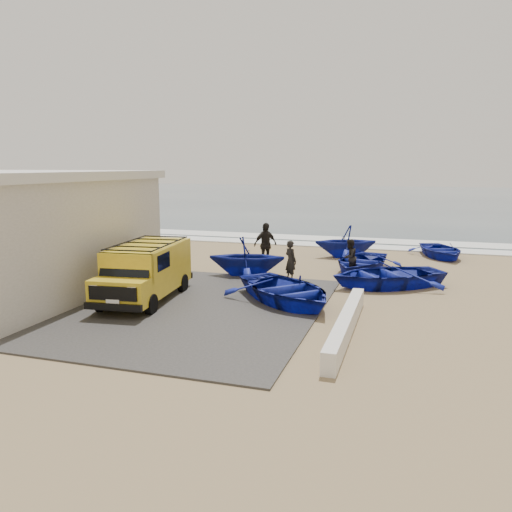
# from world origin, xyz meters

# --- Properties ---
(ground) EXTENTS (160.00, 160.00, 0.00)m
(ground) POSITION_xyz_m (0.00, 0.00, 0.00)
(ground) COLOR #927B55
(slab) EXTENTS (12.00, 10.00, 0.05)m
(slab) POSITION_xyz_m (-2.00, -2.00, 0.03)
(slab) COLOR #3E3B39
(slab) RESTS_ON ground
(ocean) EXTENTS (180.00, 88.00, 0.01)m
(ocean) POSITION_xyz_m (0.00, 56.00, 0.00)
(ocean) COLOR #385166
(ocean) RESTS_ON ground
(surf_line) EXTENTS (180.00, 1.60, 0.06)m
(surf_line) POSITION_xyz_m (0.00, 12.00, 0.03)
(surf_line) COLOR white
(surf_line) RESTS_ON ground
(surf_wash) EXTENTS (180.00, 2.20, 0.04)m
(surf_wash) POSITION_xyz_m (0.00, 14.50, 0.02)
(surf_wash) COLOR white
(surf_wash) RESTS_ON ground
(parapet) EXTENTS (0.35, 6.00, 0.55)m
(parapet) POSITION_xyz_m (5.00, -3.00, 0.28)
(parapet) COLOR silver
(parapet) RESTS_ON ground
(van) EXTENTS (2.26, 4.72, 1.95)m
(van) POSITION_xyz_m (-1.89, -1.56, 1.05)
(van) COLOR yellow
(van) RESTS_ON ground
(boat_near_left) EXTENTS (5.39, 5.36, 0.92)m
(boat_near_left) POSITION_xyz_m (2.68, -0.54, 0.46)
(boat_near_left) COLOR #132095
(boat_near_left) RESTS_ON ground
(boat_near_right) EXTENTS (5.36, 4.95, 0.91)m
(boat_near_right) POSITION_xyz_m (5.73, 2.86, 0.45)
(boat_near_right) COLOR #132095
(boat_near_right) RESTS_ON ground
(boat_mid_left) EXTENTS (3.58, 3.26, 1.62)m
(boat_mid_left) POSITION_xyz_m (0.15, 3.01, 0.81)
(boat_mid_left) COLOR #132095
(boat_mid_left) RESTS_ON ground
(boat_mid_right) EXTENTS (3.65, 4.56, 0.84)m
(boat_mid_right) POSITION_xyz_m (4.54, 5.35, 0.42)
(boat_mid_right) COLOR #132095
(boat_mid_right) RESTS_ON ground
(boat_far_left) EXTENTS (3.76, 3.53, 1.60)m
(boat_far_left) POSITION_xyz_m (3.44, 8.62, 0.80)
(boat_far_left) COLOR #132095
(boat_far_left) RESTS_ON ground
(boat_far_right) EXTENTS (3.52, 4.17, 0.74)m
(boat_far_right) POSITION_xyz_m (7.97, 9.92, 0.37)
(boat_far_right) COLOR #132095
(boat_far_right) RESTS_ON ground
(fisherman_front) EXTENTS (0.70, 0.66, 1.61)m
(fisherman_front) POSITION_xyz_m (2.06, 2.75, 0.80)
(fisherman_front) COLOR black
(fisherman_front) RESTS_ON ground
(fisherman_middle) EXTENTS (0.81, 0.90, 1.52)m
(fisherman_middle) POSITION_xyz_m (4.16, 4.42, 0.76)
(fisherman_middle) COLOR black
(fisherman_middle) RESTS_ON ground
(fisherman_back) EXTENTS (1.14, 1.18, 1.98)m
(fisherman_back) POSITION_xyz_m (0.28, 5.25, 0.99)
(fisherman_back) COLOR black
(fisherman_back) RESTS_ON ground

